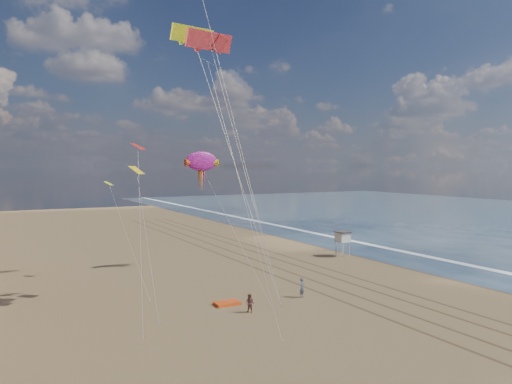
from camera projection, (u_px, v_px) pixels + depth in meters
ground at (478, 346)px, 34.23m from camera, size 260.00×260.00×0.00m
wet_sand at (340, 245)px, 78.41m from camera, size 260.00×260.00×0.00m
foam at (361, 243)px, 80.38m from camera, size 260.00×260.00×0.00m
tracks at (284, 266)px, 61.87m from camera, size 7.68×120.00×0.01m
lifeguard_stand at (343, 237)px, 68.16m from camera, size 1.90×1.90×3.42m
grounded_kite at (227, 303)px, 44.46m from camera, size 2.26×1.46×0.25m
show_kite at (202, 162)px, 59.68m from camera, size 4.21×9.77×22.12m
kite_flyer_a at (302, 288)px, 46.88m from camera, size 0.81×0.73×1.86m
kite_flyer_b at (250, 303)px, 41.95m from camera, size 0.96×0.99×1.61m
small_kites at (156, 131)px, 45.10m from camera, size 7.33×17.03×11.45m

